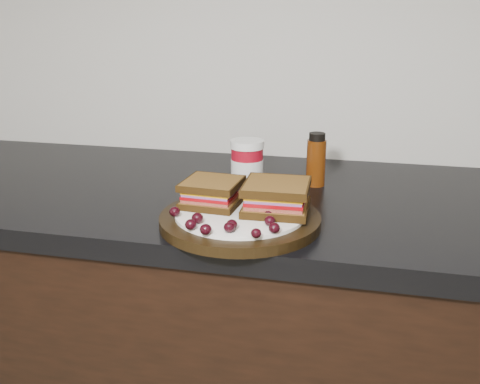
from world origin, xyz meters
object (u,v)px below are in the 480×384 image
object	(u,v)px
oil_bottle	(316,159)
plate	(240,220)
sandwich_left	(212,192)
condiment_jar	(247,165)

from	to	relation	value
oil_bottle	plate	bearing A→B (deg)	-111.98
sandwich_left	oil_bottle	size ratio (longest dim) A/B	0.87
sandwich_left	condiment_jar	world-z (taller)	condiment_jar
condiment_jar	sandwich_left	bearing A→B (deg)	-97.80
oil_bottle	condiment_jar	bearing A→B (deg)	-158.17
plate	oil_bottle	distance (m)	0.28
sandwich_left	condiment_jar	xyz separation A→B (m)	(0.02, 0.18, 0.01)
oil_bottle	sandwich_left	bearing A→B (deg)	-124.73
condiment_jar	oil_bottle	xyz separation A→B (m)	(0.14, 0.06, 0.01)
sandwich_left	plate	bearing A→B (deg)	-20.56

